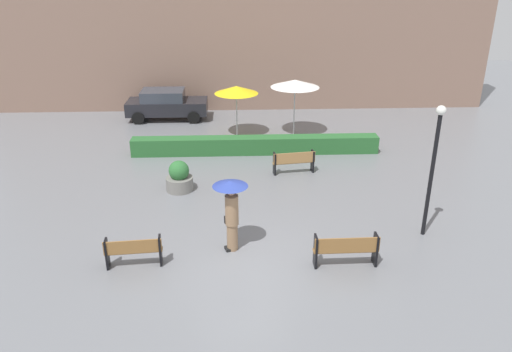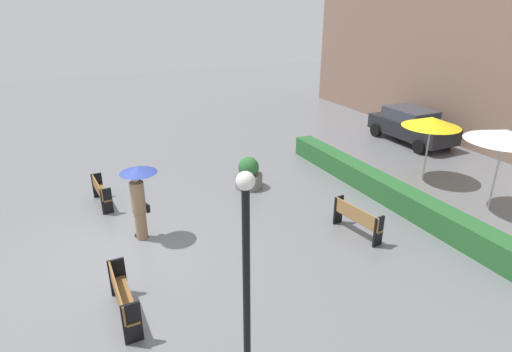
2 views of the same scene
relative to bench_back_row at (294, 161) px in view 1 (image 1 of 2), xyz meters
The scene contains 12 objects.
ground_plane 6.45m from the bench_back_row, 109.37° to the right, with size 60.00×60.00×0.00m, color slate.
bench_back_row is the anchor object (origin of this frame).
bench_near_left 8.18m from the bench_back_row, 128.77° to the right, with size 1.57×0.47×0.86m.
bench_near_right 6.65m from the bench_back_row, 84.17° to the right, with size 1.79×0.40×0.93m.
pedestrian_with_umbrella 6.14m from the bench_back_row, 113.68° to the right, with size 1.01×1.01×2.14m.
planter_pot 4.58m from the bench_back_row, 162.15° to the right, with size 0.99×0.99×1.15m.
lamp_post 6.36m from the bench_back_row, 55.31° to the right, with size 0.28×0.28×4.08m.
patio_umbrella_yellow 5.59m from the bench_back_row, 114.49° to the left, with size 2.06×2.06×2.41m.
patio_umbrella_white 5.30m from the bench_back_row, 83.57° to the left, with size 2.30×2.30×2.67m.
hedge_strip 2.73m from the bench_back_row, 121.34° to the left, with size 10.73×0.70×0.74m, color #28602D.
building_facade 11.41m from the bench_back_row, 102.13° to the left, with size 28.00×1.20×11.46m, color #846656.
parked_car 9.75m from the bench_back_row, 127.37° to the left, with size 4.20×1.98×1.57m.
Camera 1 is at (-0.16, -12.13, 7.73)m, focal length 35.01 mm.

